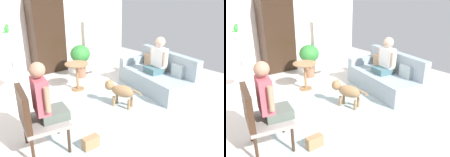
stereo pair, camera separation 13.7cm
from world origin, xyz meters
The scene contains 15 objects.
ground_plane centered at (0.00, 0.00, 0.00)m, with size 7.75×7.75×0.00m, color beige.
back_wall centered at (0.00, 3.29, 1.44)m, with size 6.59×0.12×2.89m, color silver.
area_rug centered at (-0.12, -0.21, 0.00)m, with size 2.65×1.99×0.01m, color #9EB2B7.
couch centered at (1.54, -0.06, 0.31)m, with size 1.21×2.02×0.89m.
armchair centered at (-1.66, -0.50, 0.58)m, with size 0.71×0.75×1.00m.
person_on_couch centered at (1.50, -0.08, 0.78)m, with size 0.46×0.55×0.84m.
person_on_armchair centered at (-1.50, -0.53, 0.83)m, with size 0.51×0.53×0.88m.
round_end_table centered at (0.00, 1.09, 0.46)m, with size 0.56×0.56×0.66m.
dog centered at (0.23, -0.19, 0.34)m, with size 0.43×0.78×0.55m.
bird_cage_stand centered at (-1.24, 1.75, 0.78)m, with size 0.44×0.44×1.42m.
parrot centered at (-1.24, 1.75, 1.50)m, with size 0.17×0.10×0.18m.
potted_plant centered at (0.54, 1.79, 0.60)m, with size 0.54×0.54×0.90m.
column_lamp centered at (0.87, 2.00, 0.72)m, with size 0.20×0.20×1.45m.
armoire_cabinet centered at (0.12, 2.88, 1.08)m, with size 0.91×0.56×2.15m, color black.
handbag centered at (-1.03, -0.96, 0.10)m, with size 0.26×0.12×0.19m, color #99724C.
Camera 2 is at (-2.53, -3.51, 2.24)m, focal length 37.08 mm.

